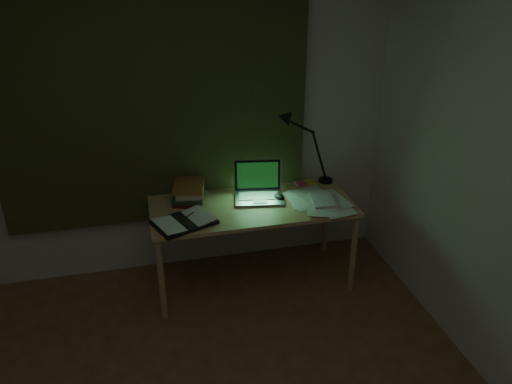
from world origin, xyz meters
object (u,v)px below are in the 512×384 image
desk (252,244)px  open_textbook (184,221)px  laptop (259,184)px  book_stack (189,192)px  desk_lamp (328,146)px  loose_papers (315,200)px

desk → open_textbook: size_ratio=3.78×
laptop → book_stack: size_ratio=1.55×
open_textbook → desk_lamp: desk_lamp is taller
desk → laptop: bearing=46.8°
loose_papers → desk_lamp: 0.47m
open_textbook → desk: bearing=-4.4°
desk_lamp → desk: bearing=-145.3°
loose_papers → open_textbook: bearing=-173.9°
book_stack → loose_papers: book_stack is taller
desk → loose_papers: size_ratio=3.79×
desk → desk_lamp: bearing=21.3°
desk_lamp → loose_papers: bearing=-109.4°
laptop → open_textbook: size_ratio=1.04×
desk → book_stack: bearing=158.5°
desk → desk_lamp: size_ratio=2.44×
open_textbook → laptop: bearing=0.1°
open_textbook → loose_papers: (0.95, 0.10, -0.01)m
desk → book_stack: 0.61m
open_textbook → loose_papers: open_textbook is taller
book_stack → loose_papers: (0.88, -0.23, -0.06)m
desk → book_stack: size_ratio=5.61×
desk → open_textbook: open_textbook is taller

